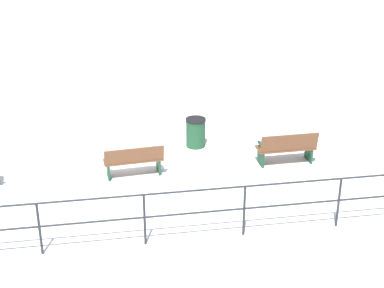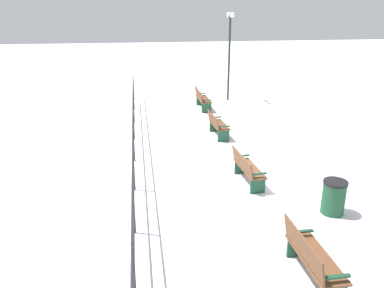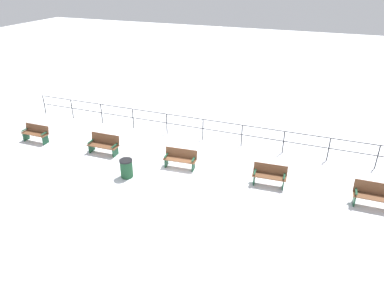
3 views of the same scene
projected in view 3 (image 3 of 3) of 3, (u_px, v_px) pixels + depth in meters
ground_plane at (179, 169)px, 15.73m from camera, size 80.00×80.00×0.00m
bench_nearest at (36, 133)px, 18.00m from camera, size 0.50×1.44×0.87m
bench_second at (104, 144)px, 16.90m from camera, size 0.61×1.52×0.92m
bench_third at (180, 158)px, 15.68m from camera, size 0.61×1.50×0.85m
bench_fourth at (269, 175)px, 14.43m from camera, size 0.60×1.40×0.86m
bench_fifth at (376, 196)px, 13.07m from camera, size 0.57×1.62×0.94m
waterfront_railing at (203, 126)px, 18.04m from camera, size 0.05×20.38×1.16m
trash_bin at (126, 168)px, 14.99m from camera, size 0.55×0.55×0.81m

